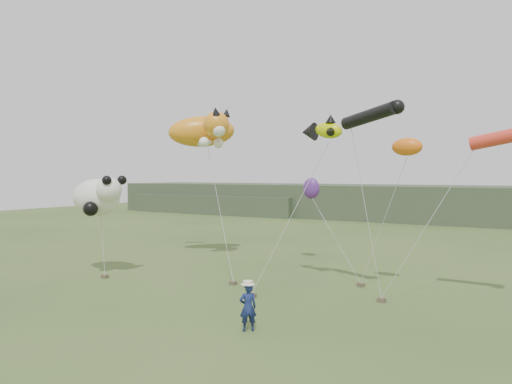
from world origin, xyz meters
TOP-DOWN VIEW (x-y plane):
  - ground at (0.00, 0.00)m, footprint 120.00×120.00m
  - headland at (-3.11, 44.69)m, footprint 90.00×13.00m
  - festival_attendant at (0.82, -0.58)m, footprint 0.70×0.69m
  - sandbag_anchors at (-1.93, 4.99)m, footprint 13.96×5.17m
  - cat_kite at (-9.36, 10.61)m, footprint 5.70×4.43m
  - fish_kite at (0.13, 7.11)m, footprint 2.31×1.54m
  - tube_kites at (5.72, 6.99)m, footprint 8.60×2.87m
  - panda_kite at (-11.10, 3.51)m, footprint 3.45×2.23m
  - misc_kites at (0.37, 10.49)m, footprint 8.21×5.72m

SIDE VIEW (x-z plane):
  - ground at x=0.00m, z-range 0.00..0.00m
  - sandbag_anchors at x=-1.93m, z-range 0.00..0.17m
  - festival_attendant at x=0.82m, z-range 0.00..1.63m
  - headland at x=-3.11m, z-range -0.08..3.92m
  - panda_kite at x=-11.10m, z-range 3.09..5.23m
  - misc_kites at x=0.37m, z-range 3.92..7.07m
  - tube_kites at x=5.72m, z-range 6.38..8.46m
  - fish_kite at x=0.13m, z-range 6.82..8.03m
  - cat_kite at x=-9.36m, z-range 6.89..9.32m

